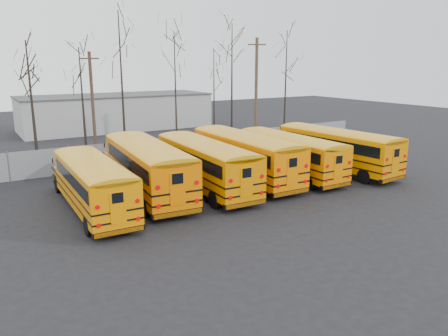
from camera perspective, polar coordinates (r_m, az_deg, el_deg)
ground at (r=26.02m, az=4.22°, el=-4.09°), size 120.00×120.00×0.00m
fence at (r=35.89m, az=-6.97°, el=2.45°), size 40.00×0.04×2.00m
distant_building at (r=54.96m, az=-13.86°, el=7.10°), size 22.00×8.00×4.00m
bus_a at (r=24.47m, az=-16.83°, el=-1.58°), size 2.70×10.63×2.96m
bus_b at (r=26.66m, az=-10.11°, el=0.52°), size 3.72×12.10×3.34m
bus_c at (r=27.51m, az=-2.62°, el=0.95°), size 3.09×11.51×3.19m
bus_d at (r=29.65m, az=2.56°, el=2.01°), size 2.92×11.86×3.30m
bus_e at (r=31.14m, az=8.38°, el=2.16°), size 2.53×10.90×3.05m
bus_f at (r=33.30m, az=14.27°, el=2.78°), size 3.45×11.56×3.19m
utility_pole_left at (r=39.76m, az=-16.79°, el=8.19°), size 1.47×0.75×8.80m
utility_pole_right at (r=46.07m, az=4.22°, el=10.39°), size 1.75×0.83×10.34m
tree_2 at (r=36.03m, az=-23.78°, el=7.47°), size 0.26×0.26×9.49m
tree_3 at (r=38.21m, az=-17.96°, el=7.95°), size 0.26×0.26×9.10m
tree_4 at (r=37.34m, az=-13.17°, el=10.31°), size 0.26×0.26×11.92m
tree_5 at (r=37.28m, az=-6.33°, el=9.40°), size 0.26×0.26×10.39m
tree_6 at (r=41.10m, az=-1.32°, el=8.97°), size 0.26×0.26×9.11m
tree_7 at (r=44.87m, az=1.03°, el=10.97°), size 0.26×0.26×11.61m
tree_8 at (r=44.69m, az=8.03°, el=10.39°), size 0.26×0.26×10.93m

